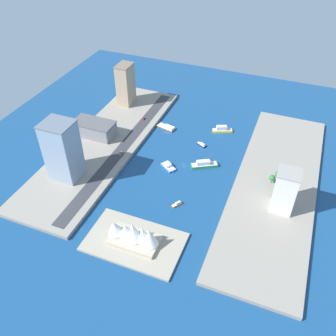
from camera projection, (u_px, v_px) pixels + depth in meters
The scene contains 20 objects.
ground_plane at pixel (184, 164), 346.94m from camera, with size 440.00×440.00×0.00m, color navy.
quay_west at pixel (275, 186), 321.23m from camera, with size 70.00×240.00×3.43m, color gray.
quay_east at pixel (105, 143), 370.46m from camera, with size 70.00×240.00×3.43m, color gray.
peninsula_point at pixel (135, 242), 273.92m from camera, with size 73.61×44.95×2.00m, color #A89E89.
road_strip at pixel (124, 147), 363.05m from camera, with size 11.76×228.00×0.15m, color #38383D.
patrol_launch_navy at pixel (201, 145), 369.67m from camera, with size 11.74×8.01×3.51m.
catamaran_blue at pixel (168, 166), 342.37m from camera, with size 17.36×15.33×4.29m.
ferry_yellow_fast at pixel (222, 129), 388.50m from camera, with size 22.60×14.12×7.15m.
barge_flat_brown at pixel (167, 127), 394.11m from camera, with size 22.69×13.24×3.35m.
water_taxi_orange at pixel (177, 204), 304.33m from camera, with size 7.66×9.58×3.13m.
ferry_green_doubledeck at pixel (204, 164), 342.99m from camera, with size 25.98×18.56×6.90m.
apartment_midrise_tan at pixel (126, 84), 415.96m from camera, with size 15.72×22.34×47.93m.
tower_tall_glass at pixel (63, 151), 312.03m from camera, with size 26.42×24.12×56.00m.
warehouse_low_gray at pixel (94, 128), 374.82m from camera, with size 43.42×22.98×15.42m.
hotel_broad_white at pixel (285, 191), 285.77m from camera, with size 18.14×18.10×38.52m.
van_white at pixel (120, 153), 353.67m from camera, with size 2.14×4.48×1.51m.
pickup_red at pixel (144, 119), 402.14m from camera, with size 2.12×4.50×1.70m.
traffic_light_waterfront at pixel (123, 153), 347.55m from camera, with size 0.36×0.36×6.50m.
opera_landmark at pixel (133, 234), 268.09m from camera, with size 42.85×21.94×19.95m.
park_tree_cluster at pixel (276, 176), 319.74m from camera, with size 10.90×12.80×9.73m.
Camera 1 is at (-84.89, 254.92, 220.06)m, focal length 38.43 mm.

